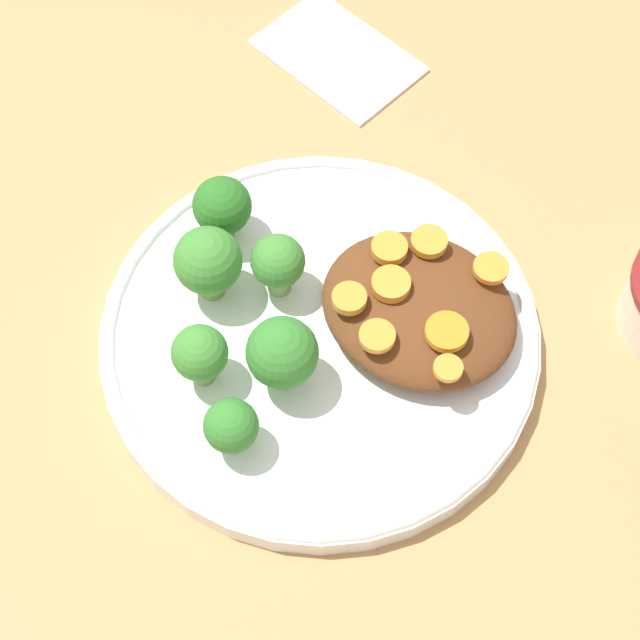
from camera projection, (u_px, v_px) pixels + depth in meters
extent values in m
plane|color=tan|center=(320.00, 344.00, 0.71)|extent=(4.00, 4.00, 0.00)
cylinder|color=white|center=(320.00, 338.00, 0.70)|extent=(0.29, 0.29, 0.02)
torus|color=white|center=(320.00, 331.00, 0.69)|extent=(0.28, 0.28, 0.01)
ellipsoid|color=#5B3319|center=(419.00, 309.00, 0.68)|extent=(0.13, 0.11, 0.03)
cylinder|color=#759E51|center=(211.00, 281.00, 0.70)|extent=(0.02, 0.02, 0.02)
sphere|color=#3D8433|center=(208.00, 261.00, 0.68)|extent=(0.04, 0.04, 0.04)
cylinder|color=#759E51|center=(225.00, 224.00, 0.72)|extent=(0.01, 0.01, 0.02)
sphere|color=#286B23|center=(222.00, 206.00, 0.70)|extent=(0.04, 0.04, 0.04)
cylinder|color=#759E51|center=(203.00, 368.00, 0.67)|extent=(0.01, 0.01, 0.02)
sphere|color=#3D8433|center=(200.00, 353.00, 0.65)|extent=(0.04, 0.04, 0.04)
cylinder|color=#7FA85B|center=(232.00, 438.00, 0.65)|extent=(0.01, 0.01, 0.02)
sphere|color=#337A2D|center=(230.00, 425.00, 0.63)|extent=(0.03, 0.03, 0.03)
cylinder|color=#7FA85B|center=(289.00, 374.00, 0.67)|extent=(0.02, 0.02, 0.02)
sphere|color=#337A2D|center=(288.00, 356.00, 0.64)|extent=(0.04, 0.04, 0.04)
cylinder|color=#7FA85B|center=(279.00, 278.00, 0.70)|extent=(0.02, 0.02, 0.02)
sphere|color=#3D8433|center=(278.00, 261.00, 0.68)|extent=(0.04, 0.04, 0.04)
cylinder|color=orange|center=(391.00, 284.00, 0.67)|extent=(0.02, 0.02, 0.01)
cylinder|color=orange|center=(448.00, 368.00, 0.64)|extent=(0.02, 0.02, 0.00)
cylinder|color=orange|center=(429.00, 241.00, 0.68)|extent=(0.02, 0.02, 0.01)
cylinder|color=orange|center=(491.00, 268.00, 0.67)|extent=(0.02, 0.02, 0.00)
cylinder|color=orange|center=(379.00, 334.00, 0.65)|extent=(0.02, 0.02, 0.01)
cylinder|color=orange|center=(349.00, 298.00, 0.66)|extent=(0.02, 0.02, 0.01)
cylinder|color=orange|center=(389.00, 248.00, 0.68)|extent=(0.02, 0.02, 0.01)
cylinder|color=orange|center=(447.00, 332.00, 0.65)|extent=(0.03, 0.03, 0.01)
cube|color=white|center=(338.00, 55.00, 0.83)|extent=(0.13, 0.10, 0.01)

